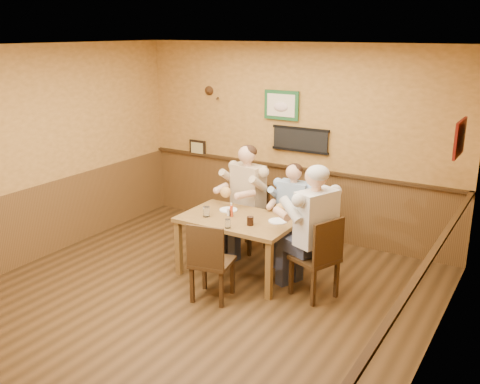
# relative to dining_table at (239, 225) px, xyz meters

# --- Properties ---
(room) EXTENTS (5.02, 5.03, 2.81)m
(room) POSITION_rel_dining_table_xyz_m (0.07, -0.67, 1.03)
(room) COLOR #352310
(room) RESTS_ON ground
(dining_table) EXTENTS (1.40, 0.90, 0.75)m
(dining_table) POSITION_rel_dining_table_xyz_m (0.00, 0.00, 0.00)
(dining_table) COLOR brown
(dining_table) RESTS_ON ground
(chair_back_left) EXTENTS (0.50, 0.50, 0.94)m
(chair_back_left) POSITION_rel_dining_table_xyz_m (-0.31, 0.75, -0.19)
(chair_back_left) COLOR #3C2813
(chair_back_left) RESTS_ON ground
(chair_back_right) EXTENTS (0.39, 0.39, 0.83)m
(chair_back_right) POSITION_rel_dining_table_xyz_m (0.37, 0.78, -0.24)
(chair_back_right) COLOR #3C2813
(chair_back_right) RESTS_ON ground
(chair_right_end) EXTENTS (0.59, 0.59, 0.98)m
(chair_right_end) POSITION_rel_dining_table_xyz_m (1.04, -0.05, -0.17)
(chair_right_end) COLOR #3C2813
(chair_right_end) RESTS_ON ground
(chair_near_side) EXTENTS (0.51, 0.51, 0.94)m
(chair_near_side) POSITION_rel_dining_table_xyz_m (0.08, -0.70, -0.19)
(chair_near_side) COLOR #3C2813
(chair_near_side) RESTS_ON ground
(diner_tan_shirt) EXTENTS (0.72, 0.72, 1.34)m
(diner_tan_shirt) POSITION_rel_dining_table_xyz_m (-0.31, 0.75, 0.01)
(diner_tan_shirt) COLOR beige
(diner_tan_shirt) RESTS_ON ground
(diner_blue_polo) EXTENTS (0.55, 0.55, 1.18)m
(diner_blue_polo) POSITION_rel_dining_table_xyz_m (0.37, 0.78, -0.07)
(diner_blue_polo) COLOR #87A5CB
(diner_blue_polo) RESTS_ON ground
(diner_white_elder) EXTENTS (0.84, 0.84, 1.40)m
(diner_white_elder) POSITION_rel_dining_table_xyz_m (1.04, -0.05, 0.04)
(diner_white_elder) COLOR silver
(diner_white_elder) RESTS_ON ground
(water_glass_left) EXTENTS (0.09, 0.09, 0.13)m
(water_glass_left) POSITION_rel_dining_table_xyz_m (-0.36, -0.17, 0.16)
(water_glass_left) COLOR white
(water_glass_left) RESTS_ON dining_table
(water_glass_mid) EXTENTS (0.07, 0.07, 0.11)m
(water_glass_mid) POSITION_rel_dining_table_xyz_m (0.07, -0.36, 0.14)
(water_glass_mid) COLOR white
(water_glass_mid) RESTS_ON dining_table
(cola_tumbler) EXTENTS (0.10, 0.10, 0.10)m
(cola_tumbler) POSITION_rel_dining_table_xyz_m (0.25, -0.15, 0.14)
(cola_tumbler) COLOR black
(cola_tumbler) RESTS_ON dining_table
(hot_sauce_bottle) EXTENTS (0.05, 0.05, 0.16)m
(hot_sauce_bottle) POSITION_rel_dining_table_xyz_m (-0.10, -0.01, 0.17)
(hot_sauce_bottle) COLOR red
(hot_sauce_bottle) RESTS_ON dining_table
(salt_shaker) EXTENTS (0.05, 0.05, 0.09)m
(salt_shaker) POSITION_rel_dining_table_xyz_m (-0.15, -0.00, 0.14)
(salt_shaker) COLOR white
(salt_shaker) RESTS_ON dining_table
(pepper_shaker) EXTENTS (0.04, 0.04, 0.08)m
(pepper_shaker) POSITION_rel_dining_table_xyz_m (-0.10, -0.01, 0.13)
(pepper_shaker) COLOR black
(pepper_shaker) RESTS_ON dining_table
(plate_far_left) EXTENTS (0.28, 0.28, 0.02)m
(plate_far_left) POSITION_rel_dining_table_xyz_m (-0.26, 0.17, 0.10)
(plate_far_left) COLOR white
(plate_far_left) RESTS_ON dining_table
(plate_far_right) EXTENTS (0.24, 0.24, 0.02)m
(plate_far_right) POSITION_rel_dining_table_xyz_m (0.48, 0.12, 0.10)
(plate_far_right) COLOR white
(plate_far_right) RESTS_ON dining_table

